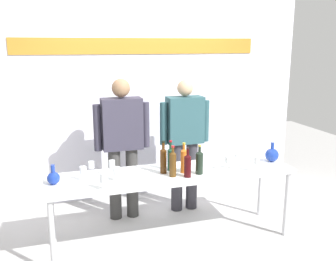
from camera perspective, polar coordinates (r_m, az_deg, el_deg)
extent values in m
plane|color=#B4B2B0|center=(4.11, 0.65, -16.44)|extent=(10.00, 10.00, 0.00)
cube|color=white|center=(4.95, -4.29, 6.94)|extent=(4.51, 0.10, 3.00)
cube|color=#B67D26|center=(4.86, -4.24, 12.82)|extent=(3.16, 0.01, 0.20)
cube|color=white|center=(3.80, 0.67, -6.69)|extent=(2.52, 0.63, 0.04)
cylinder|color=silver|center=(3.56, -17.37, -15.50)|extent=(0.05, 0.05, 0.72)
cylinder|color=silver|center=(4.24, 17.73, -10.73)|extent=(0.05, 0.05, 0.72)
cylinder|color=silver|center=(4.03, -17.41, -11.99)|extent=(0.05, 0.05, 0.72)
cylinder|color=silver|center=(4.64, 14.02, -8.37)|extent=(0.05, 0.05, 0.72)
sphere|color=#1B369B|center=(3.62, -17.19, -7.01)|extent=(0.12, 0.12, 0.12)
cylinder|color=#1B369B|center=(3.59, -17.29, -5.67)|extent=(0.04, 0.04, 0.08)
sphere|color=#1D3AA1|center=(4.26, 15.68, -3.65)|extent=(0.15, 0.15, 0.15)
cylinder|color=#1D3AA1|center=(4.24, 15.77, -2.31)|extent=(0.04, 0.04, 0.08)
cylinder|color=#363534|center=(4.45, -8.15, -8.16)|extent=(0.14, 0.14, 0.85)
cylinder|color=#363534|center=(4.48, -5.53, -7.92)|extent=(0.14, 0.14, 0.85)
cube|color=#353242|center=(4.26, -7.10, 1.05)|extent=(0.46, 0.22, 0.59)
cylinder|color=#353242|center=(4.22, -10.80, 0.41)|extent=(0.09, 0.09, 0.53)
cylinder|color=#353242|center=(4.32, -3.45, 0.90)|extent=(0.09, 0.09, 0.53)
sphere|color=#906B4C|center=(4.19, -7.25, 6.51)|extent=(0.21, 0.21, 0.21)
cylinder|color=#302F36|center=(4.61, 1.37, -7.14)|extent=(0.14, 0.14, 0.86)
cylinder|color=#302F36|center=(4.68, 3.64, -6.88)|extent=(0.14, 0.14, 0.86)
cube|color=#2A4F56|center=(4.45, 2.60, 1.64)|extent=(0.43, 0.22, 0.56)
cylinder|color=#2A4F56|center=(4.37, -0.68, 1.07)|extent=(0.09, 0.09, 0.50)
cylinder|color=#2A4F56|center=(4.55, 5.76, 1.48)|extent=(0.09, 0.09, 0.50)
sphere|color=tan|center=(4.39, 2.66, 6.57)|extent=(0.19, 0.19, 0.19)
cylinder|color=#173D27|center=(3.82, 0.38, -4.59)|extent=(0.07, 0.07, 0.22)
cone|color=#173D27|center=(3.78, 0.38, -2.87)|extent=(0.07, 0.07, 0.03)
cylinder|color=#173D27|center=(3.77, 0.38, -2.41)|extent=(0.03, 0.03, 0.09)
cylinder|color=#A8151A|center=(3.76, 0.38, -1.66)|extent=(0.03, 0.03, 0.02)
cylinder|color=#36070A|center=(3.63, 3.03, -5.60)|extent=(0.07, 0.07, 0.21)
cone|color=#36070A|center=(3.60, 3.05, -3.86)|extent=(0.07, 0.07, 0.03)
cylinder|color=#36070A|center=(3.59, 3.06, -3.44)|extent=(0.03, 0.03, 0.08)
cylinder|color=black|center=(3.58, 3.06, -2.71)|extent=(0.03, 0.03, 0.02)
cylinder|color=#44240A|center=(3.73, -0.72, -4.83)|extent=(0.07, 0.07, 0.24)
cone|color=#44240A|center=(3.70, -0.73, -2.91)|extent=(0.07, 0.07, 0.03)
cylinder|color=#44240A|center=(3.69, -0.73, -2.47)|extent=(0.03, 0.03, 0.08)
cylinder|color=black|center=(3.67, -0.73, -1.74)|extent=(0.03, 0.03, 0.02)
cylinder|color=black|center=(3.73, 4.84, -5.09)|extent=(0.08, 0.08, 0.21)
cone|color=black|center=(3.69, 4.88, -3.34)|extent=(0.08, 0.08, 0.03)
cylinder|color=black|center=(3.69, 4.88, -3.01)|extent=(0.03, 0.03, 0.07)
cylinder|color=gold|center=(3.68, 4.89, -2.35)|extent=(0.03, 0.03, 0.02)
cylinder|color=#4F3211|center=(3.64, 0.75, -5.34)|extent=(0.07, 0.07, 0.23)
cone|color=#4F3211|center=(3.60, 0.75, -3.40)|extent=(0.07, 0.07, 0.03)
cylinder|color=#4F3211|center=(3.60, 0.75, -3.10)|extent=(0.03, 0.03, 0.06)
cylinder|color=red|center=(3.59, 0.76, -2.49)|extent=(0.03, 0.03, 0.02)
cylinder|color=orange|center=(3.75, 2.45, -4.80)|extent=(0.07, 0.07, 0.23)
cone|color=orange|center=(3.72, 2.47, -2.95)|extent=(0.07, 0.07, 0.03)
cylinder|color=orange|center=(3.71, 2.47, -2.63)|extent=(0.03, 0.03, 0.07)
cylinder|color=gold|center=(3.70, 2.48, -2.01)|extent=(0.03, 0.03, 0.02)
cylinder|color=white|center=(3.65, -12.83, -7.53)|extent=(0.06, 0.06, 0.00)
cylinder|color=white|center=(3.64, -12.86, -6.99)|extent=(0.01, 0.01, 0.07)
cylinder|color=white|center=(3.62, -12.91, -5.96)|extent=(0.06, 0.06, 0.07)
cylinder|color=white|center=(3.60, -7.86, -7.65)|extent=(0.05, 0.05, 0.00)
cylinder|color=white|center=(3.58, -7.88, -7.17)|extent=(0.01, 0.01, 0.06)
cylinder|color=white|center=(3.56, -7.91, -6.16)|extent=(0.07, 0.07, 0.07)
cylinder|color=white|center=(3.73, -8.55, -6.91)|extent=(0.05, 0.05, 0.00)
cylinder|color=white|center=(3.72, -8.57, -6.36)|extent=(0.01, 0.01, 0.07)
cylinder|color=white|center=(3.69, -8.61, -5.20)|extent=(0.06, 0.06, 0.09)
cylinder|color=white|center=(3.82, -11.65, -6.51)|extent=(0.06, 0.06, 0.00)
cylinder|color=white|center=(3.81, -11.67, -6.08)|extent=(0.01, 0.01, 0.06)
cylinder|color=white|center=(3.79, -11.71, -5.18)|extent=(0.06, 0.06, 0.07)
cylinder|color=white|center=(3.41, -9.78, -8.89)|extent=(0.06, 0.06, 0.00)
cylinder|color=white|center=(3.40, -9.80, -8.39)|extent=(0.01, 0.01, 0.06)
cylinder|color=white|center=(3.37, -9.85, -7.20)|extent=(0.07, 0.07, 0.09)
cylinder|color=white|center=(3.91, 13.42, -6.14)|extent=(0.06, 0.06, 0.00)
cylinder|color=white|center=(3.90, 13.45, -5.59)|extent=(0.01, 0.01, 0.08)
cylinder|color=white|center=(3.88, 13.51, -4.52)|extent=(0.06, 0.06, 0.08)
cylinder|color=white|center=(3.89, 9.14, -6.08)|extent=(0.06, 0.06, 0.00)
cylinder|color=white|center=(3.87, 9.16, -5.52)|extent=(0.01, 0.01, 0.08)
cylinder|color=white|center=(3.85, 9.20, -4.47)|extent=(0.06, 0.06, 0.07)
cylinder|color=white|center=(4.01, 12.85, -5.66)|extent=(0.06, 0.06, 0.00)
cylinder|color=white|center=(4.00, 12.88, -5.19)|extent=(0.01, 0.01, 0.07)
cylinder|color=white|center=(3.98, 12.92, -4.28)|extent=(0.07, 0.07, 0.07)
cylinder|color=white|center=(3.95, 10.56, -5.85)|extent=(0.05, 0.05, 0.00)
cylinder|color=white|center=(3.93, 10.58, -5.29)|extent=(0.01, 0.01, 0.08)
cylinder|color=white|center=(3.91, 10.63, -4.14)|extent=(0.07, 0.07, 0.09)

